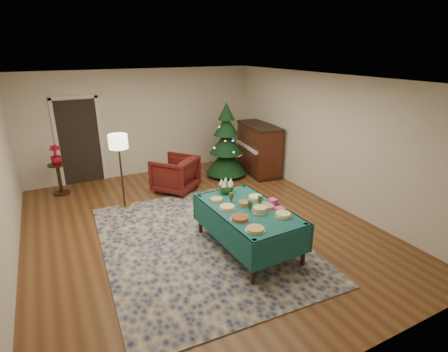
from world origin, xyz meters
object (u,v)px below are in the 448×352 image
gift_box (273,202)px  armchair (175,172)px  buffet_table (248,217)px  floor_lamp (119,146)px  potted_plant (56,159)px  christmas_tree (226,144)px  piano (259,149)px  side_table (60,179)px

gift_box → armchair: 3.08m
buffet_table → floor_lamp: 3.10m
potted_plant → buffet_table: bearing=-56.7°
christmas_tree → piano: size_ratio=1.21×
floor_lamp → piano: size_ratio=0.98×
armchair → buffet_table: bearing=54.6°
armchair → potted_plant: (-2.42, 1.04, 0.39)m
armchair → piano: bearing=145.7°
potted_plant → armchair: bearing=-23.4°
side_table → potted_plant: potted_plant is taller
piano → christmas_tree: bearing=170.3°
gift_box → armchair: size_ratio=0.13×
side_table → christmas_tree: 4.04m
christmas_tree → piano: (0.89, -0.15, -0.22)m
christmas_tree → potted_plant: bearing=170.3°
buffet_table → gift_box: gift_box is taller
christmas_tree → piano: 0.93m
potted_plant → piano: (4.84, -0.83, -0.20)m
buffet_table → christmas_tree: size_ratio=1.01×
gift_box → christmas_tree: (0.89, 3.36, 0.08)m
buffet_table → side_table: buffet_table is taller
gift_box → christmas_tree: 3.48m
buffet_table → floor_lamp: size_ratio=1.24×
floor_lamp → side_table: floor_lamp is taller
potted_plant → christmas_tree: size_ratio=0.23×
buffet_table → side_table: 4.78m
buffet_table → gift_box: bearing=-6.7°
gift_box → piano: bearing=61.0°
christmas_tree → gift_box: bearing=-104.9°
floor_lamp → potted_plant: 1.84m
armchair → potted_plant: potted_plant is taller
buffet_table → christmas_tree: christmas_tree is taller
floor_lamp → christmas_tree: bearing=13.6°
gift_box → floor_lamp: (-1.91, 2.68, 0.54)m
gift_box → floor_lamp: 3.34m
piano → potted_plant: bearing=170.3°
gift_box → side_table: size_ratio=0.16×
gift_box → side_table: bearing=127.1°
side_table → potted_plant: 0.49m
floor_lamp → christmas_tree: size_ratio=0.81×
buffet_table → gift_box: 0.49m
side_table → christmas_tree: bearing=-9.7°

